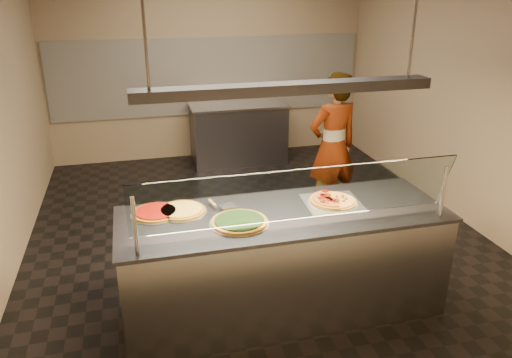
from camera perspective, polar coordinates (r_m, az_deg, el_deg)
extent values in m
cube|color=black|center=(5.72, 0.11, -6.54)|extent=(5.00, 6.00, 0.02)
cube|color=#927B5E|center=(8.08, -5.38, 13.07)|extent=(5.00, 0.02, 3.00)
cube|color=#927B5E|center=(2.55, 17.44, -7.22)|extent=(5.00, 0.02, 3.00)
cube|color=#927B5E|center=(6.28, 23.17, 9.00)|extent=(0.02, 6.00, 3.00)
cube|color=silver|center=(8.08, -5.29, 11.63)|extent=(4.90, 0.02, 1.20)
cube|color=#B7B7BC|center=(4.32, 3.05, -9.62)|extent=(2.66, 0.90, 0.90)
cube|color=#434349|center=(4.10, 3.18, -4.05)|extent=(2.70, 0.94, 0.03)
cylinder|color=#B7B7BC|center=(3.47, -13.66, -5.31)|extent=(0.03, 0.03, 0.44)
cylinder|color=#B7B7BC|center=(4.18, 20.62, -1.45)|extent=(0.03, 0.03, 0.44)
cube|color=white|center=(3.67, 4.86, -1.84)|extent=(2.46, 0.18, 0.47)
cube|color=silver|center=(4.30, 8.74, -2.71)|extent=(0.50, 0.50, 0.01)
cylinder|color=silver|center=(4.30, 8.75, -2.62)|extent=(0.42, 0.42, 0.01)
cylinder|color=#500605|center=(4.40, 7.89, -1.32)|extent=(0.06, 0.06, 0.01)
cylinder|color=#500605|center=(4.33, 8.21, -1.75)|extent=(0.06, 0.06, 0.01)
cylinder|color=#500605|center=(4.33, 7.62, -1.73)|extent=(0.06, 0.06, 0.01)
cylinder|color=#500605|center=(4.30, 7.67, -1.86)|extent=(0.06, 0.06, 0.01)
cylinder|color=#500605|center=(4.28, 8.12, -2.04)|extent=(0.06, 0.06, 0.01)
cylinder|color=#500605|center=(4.25, 7.45, -2.14)|extent=(0.06, 0.06, 0.01)
cylinder|color=#500605|center=(4.26, 8.25, -2.14)|extent=(0.06, 0.06, 0.01)
cylinder|color=#500605|center=(4.20, 7.66, -2.50)|extent=(0.06, 0.06, 0.01)
cylinder|color=#500605|center=(4.23, 8.46, -2.34)|extent=(0.06, 0.06, 0.01)
cylinder|color=#500605|center=(4.24, 8.73, -2.28)|extent=(0.06, 0.06, 0.01)
cylinder|color=#500605|center=(4.22, 8.90, -2.44)|extent=(0.06, 0.06, 0.01)
cube|color=#19590F|center=(4.34, 8.28, -1.65)|extent=(0.01, 0.02, 0.01)
cube|color=#19590F|center=(4.30, 8.21, -1.87)|extent=(0.02, 0.02, 0.01)
cube|color=#19590F|center=(4.30, 7.88, -1.87)|extent=(0.02, 0.02, 0.01)
cube|color=#19590F|center=(4.28, 7.12, -1.97)|extent=(0.02, 0.02, 0.01)
cube|color=#19590F|center=(4.22, 7.56, -2.31)|extent=(0.02, 0.01, 0.01)
cube|color=#19590F|center=(4.20, 7.57, -2.46)|extent=(0.02, 0.02, 0.01)
cube|color=#19590F|center=(4.17, 8.19, -2.67)|extent=(0.02, 0.02, 0.01)
cube|color=#19590F|center=(4.23, 8.83, -2.32)|extent=(0.02, 0.02, 0.01)
sphere|color=#513014|center=(4.23, 9.28, -2.64)|extent=(0.03, 0.03, 0.03)
sphere|color=#513014|center=(4.26, 9.16, -2.47)|extent=(0.03, 0.03, 0.03)
sphere|color=#513014|center=(4.27, 9.33, -2.45)|extent=(0.03, 0.03, 0.03)
sphere|color=#513014|center=(4.27, 9.94, -2.48)|extent=(0.03, 0.03, 0.03)
sphere|color=#513014|center=(4.29, 9.37, -2.34)|extent=(0.03, 0.03, 0.03)
sphere|color=#513014|center=(4.32, 10.21, -2.23)|extent=(0.03, 0.03, 0.03)
sphere|color=#513014|center=(4.30, 9.24, -2.24)|extent=(0.03, 0.03, 0.03)
sphere|color=#513014|center=(4.35, 9.84, -2.02)|extent=(0.03, 0.03, 0.03)
sphere|color=#513014|center=(4.38, 9.83, -1.85)|extent=(0.03, 0.03, 0.03)
sphere|color=#513014|center=(4.35, 9.16, -1.96)|extent=(0.03, 0.03, 0.03)
cylinder|color=silver|center=(3.91, -1.93, -5.05)|extent=(0.47, 0.47, 0.01)
cylinder|color=#8F5D1A|center=(3.91, -1.93, -4.88)|extent=(0.44, 0.44, 0.02)
cylinder|color=black|center=(3.90, -1.93, -4.69)|extent=(0.39, 0.39, 0.01)
cylinder|color=silver|center=(4.15, -8.51, -3.66)|extent=(0.42, 0.42, 0.01)
cylinder|color=#8F5D1A|center=(4.14, -8.52, -3.52)|extent=(0.39, 0.39, 0.02)
cylinder|color=gold|center=(4.14, -8.53, -3.37)|extent=(0.34, 0.34, 0.01)
cylinder|color=silver|center=(4.15, -11.39, -3.86)|extent=(0.41, 0.41, 0.01)
cylinder|color=#8F5D1A|center=(4.14, -11.40, -3.73)|extent=(0.38, 0.38, 0.02)
cylinder|color=#850503|center=(4.14, -11.41, -3.57)|extent=(0.33, 0.33, 0.01)
cube|color=#B7B7BC|center=(4.15, -3.27, -3.05)|extent=(0.15, 0.14, 0.00)
cylinder|color=tan|center=(4.21, -5.01, -2.70)|extent=(0.05, 0.14, 0.02)
cube|color=#434349|center=(7.93, -2.03, 5.20)|extent=(1.45, 0.70, 0.90)
cube|color=#B7B7BC|center=(7.81, -2.07, 8.48)|extent=(1.49, 0.74, 0.03)
imported|color=#302E38|center=(5.93, 8.76, 3.60)|extent=(0.71, 0.54, 1.76)
cube|color=#434349|center=(3.77, 3.51, 10.29)|extent=(2.30, 0.18, 0.08)
cylinder|color=#B7B7BC|center=(3.52, -12.78, 17.99)|extent=(0.02, 0.02, 1.01)
cylinder|color=#B7B7BC|center=(4.12, 17.77, 17.98)|extent=(0.02, 0.02, 1.01)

